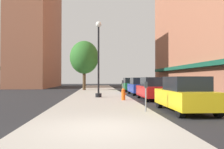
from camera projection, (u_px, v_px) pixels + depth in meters
name	position (u px, v px, depth m)	size (l,w,h in m)	color
ground_plane	(136.00, 93.00, 25.08)	(90.00, 90.00, 0.00)	#232326
sidewalk_slab	(98.00, 92.00, 25.83)	(4.80, 50.00, 0.12)	#A8A399
building_far_background	(37.00, 28.00, 43.29)	(6.80, 18.00, 21.46)	#9E6047
lamppost	(99.00, 58.00, 18.44)	(0.48, 0.48, 5.90)	black
fire_hydrant	(123.00, 94.00, 15.99)	(0.33, 0.26, 0.79)	#E05614
parking_meter_near	(146.00, 93.00, 10.45)	(0.14, 0.09, 1.31)	slate
parking_meter_far	(123.00, 86.00, 19.90)	(0.14, 0.09, 1.31)	slate
tree_near	(84.00, 57.00, 30.19)	(3.63, 3.63, 6.24)	#4C3823
car_yellow	(185.00, 95.00, 11.08)	(1.80, 4.30, 1.66)	black
car_red	(153.00, 89.00, 17.40)	(1.80, 4.30, 1.66)	black
car_blue	(139.00, 86.00, 23.06)	(1.80, 4.30, 1.66)	black
car_green	(130.00, 85.00, 29.37)	(1.80, 4.30, 1.66)	black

